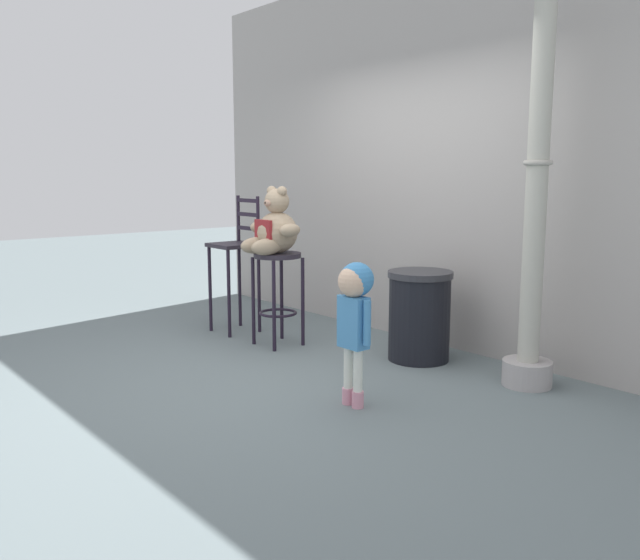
% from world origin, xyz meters
% --- Properties ---
extents(ground_plane, '(24.00, 24.00, 0.00)m').
position_xyz_m(ground_plane, '(0.00, 0.00, 0.00)').
color(ground_plane, slate).
extents(building_wall, '(6.05, 0.30, 3.30)m').
position_xyz_m(building_wall, '(0.00, 1.85, 1.65)').
color(building_wall, '#A49E99').
rests_on(building_wall, ground_plane).
extents(bar_stool_with_teddy, '(0.41, 0.41, 0.81)m').
position_xyz_m(bar_stool_with_teddy, '(-0.69, 0.63, 0.58)').
color(bar_stool_with_teddy, '#27222B').
rests_on(bar_stool_with_teddy, ground_plane).
extents(teddy_bear, '(0.55, 0.49, 0.57)m').
position_xyz_m(teddy_bear, '(-0.69, 0.60, 1.02)').
color(teddy_bear, tan).
rests_on(teddy_bear, bar_stool_with_teddy).
extents(child_walking, '(0.30, 0.24, 0.93)m').
position_xyz_m(child_walking, '(0.86, 0.09, 0.68)').
color(child_walking, pink).
rests_on(child_walking, ground_plane).
extents(trash_bin, '(0.52, 0.52, 0.72)m').
position_xyz_m(trash_bin, '(0.41, 1.22, 0.36)').
color(trash_bin, black).
rests_on(trash_bin, ground_plane).
extents(lamppost, '(0.35, 0.35, 2.68)m').
position_xyz_m(lamppost, '(1.35, 1.31, 1.05)').
color(lamppost, '#A49E9E').
rests_on(lamppost, ground_plane).
extents(bar_chair_empty, '(0.39, 0.39, 1.28)m').
position_xyz_m(bar_chair_empty, '(-1.36, 0.63, 0.73)').
color(bar_chair_empty, '#27222B').
rests_on(bar_chair_empty, ground_plane).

